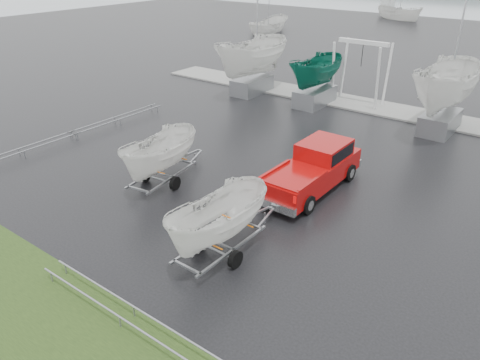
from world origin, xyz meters
TOP-DOWN VIEW (x-y plane):
  - ground_plane at (0.00, 0.00)m, footprint 120.00×120.00m
  - grass_verge at (0.00, -11.00)m, footprint 40.00×40.00m
  - dock at (0.00, 13.00)m, footprint 30.00×3.00m
  - pickup_truck at (4.15, 0.78)m, footprint 2.14×5.68m
  - trailer_hitched at (4.09, -5.54)m, footprint 1.79×3.61m
  - trailer_parked at (-1.29, -2.92)m, footprint 2.01×3.74m
  - boat_hoist at (0.61, 13.00)m, footprint 3.30×2.18m
  - keelboat_0 at (-6.47, 11.00)m, footprint 2.74×3.20m
  - keelboat_1 at (-1.58, 11.20)m, footprint 2.07×3.20m
  - keelboat_2 at (6.42, 11.00)m, footprint 2.77×3.20m
  - mast_rack_0 at (-9.00, 1.00)m, footprint 0.56×6.50m
  - mast_rack_1 at (-9.00, -5.00)m, footprint 0.56×6.50m
  - mast_rack_2 at (4.00, -9.50)m, footprint 7.00×0.56m
  - moored_boat_0 at (-20.51, 33.99)m, footprint 2.73×2.80m
  - moored_boat_1 at (-11.83, 54.77)m, footprint 3.98×3.94m
  - moored_boat_4 at (-18.66, 68.35)m, footprint 3.40×3.43m

SIDE VIEW (x-z plane):
  - ground_plane at x=0.00m, z-range 0.00..0.00m
  - moored_boat_1 at x=-11.83m, z-range -5.97..5.97m
  - moored_boat_0 at x=-20.51m, z-range -5.79..5.80m
  - grass_verge at x=0.00m, z-range 0.00..0.00m
  - moored_boat_4 at x=-18.66m, z-range -5.70..5.70m
  - dock at x=0.00m, z-range -0.01..0.11m
  - mast_rack_0 at x=-9.00m, z-range 0.32..0.38m
  - mast_rack_1 at x=-9.00m, z-range 0.32..0.38m
  - mast_rack_2 at x=4.00m, z-range 0.32..0.38m
  - pickup_truck at x=4.15m, z-range 0.04..1.92m
  - boat_hoist at x=0.61m, z-range 0.61..4.73m
  - trailer_hitched at x=4.09m, z-range 0.21..5.29m
  - trailer_parked at x=-1.29m, z-range 0.21..5.37m
  - keelboat_1 at x=-1.58m, z-range -0.07..6.53m
  - keelboat_0 at x=-6.47m, z-range -1.09..9.83m
  - keelboat_2 at x=6.42m, z-range -1.07..9.88m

